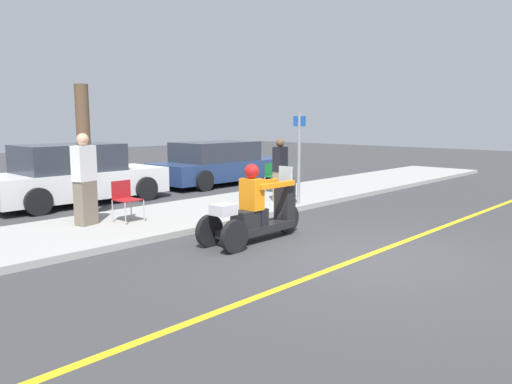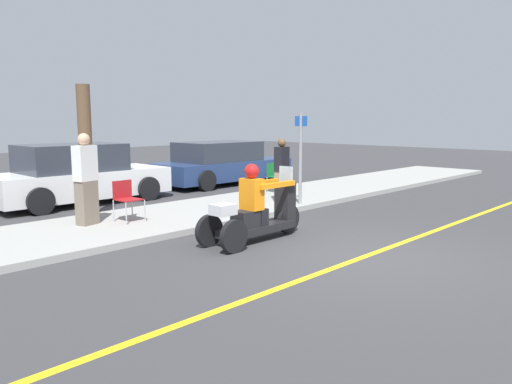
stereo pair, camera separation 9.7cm
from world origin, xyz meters
The scene contains 12 objects.
ground_plane centered at (0.00, 0.00, 0.00)m, with size 60.00×60.00×0.00m, color #38383A.
lane_stripe centered at (-0.47, 0.00, 0.00)m, with size 24.00×0.12×0.01m.
sidewalk_strip centered at (0.00, 4.60, 0.06)m, with size 28.00×2.80×0.12m.
motorcycle_trike centered at (-0.47, 1.97, 0.50)m, with size 2.29×0.71×1.40m.
spectator_with_child centered at (2.60, 4.03, 0.88)m, with size 0.40×0.28×1.57m.
spectator_by_tree centered at (-2.14, 4.95, 0.98)m, with size 0.48×0.36×1.78m.
folding_chair_set_back centered at (3.68, 5.19, 0.62)m, with size 0.47×0.47×0.82m.
folding_chair_curbside centered at (-1.43, 4.69, 0.62)m, with size 0.48×0.48×0.82m.
parked_car_lot_far centered at (-0.74, 8.09, 0.72)m, with size 4.47×1.99×1.54m.
parked_car_lot_right centered at (4.50, 8.34, 0.68)m, with size 4.86×2.10×1.42m.
tree_trunk centered at (-1.69, 5.76, 1.50)m, with size 0.28×0.28×2.76m.
street_sign centered at (2.62, 3.45, 1.32)m, with size 0.08×0.36×2.20m.
Camera 2 is at (-6.78, -4.08, 2.17)m, focal length 35.00 mm.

